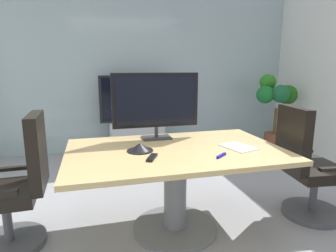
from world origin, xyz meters
name	(u,v)px	position (x,y,z in m)	size (l,w,h in m)	color
ground_plane	(194,236)	(0.00, 0.00, 0.00)	(6.84, 6.84, 0.00)	#99999E
wall_back_glass_partition	(138,69)	(0.00, 2.92, 1.41)	(5.64, 0.10, 2.82)	#9EB2B7
conference_table	(175,171)	(-0.12, 0.16, 0.56)	(1.82, 1.14, 0.76)	tan
office_chair_left	(18,193)	(-1.41, 0.26, 0.46)	(0.60, 0.58, 1.09)	#4C4C51
office_chair_right	(307,172)	(1.16, 0.07, 0.46)	(0.62, 0.60, 1.09)	#4C4C51
tv_monitor	(156,102)	(-0.20, 0.56, 1.11)	(0.84, 0.18, 0.64)	#333338
wall_display_unit	(137,128)	(-0.10, 2.56, 0.44)	(1.20, 0.36, 1.31)	#B7BABC
potted_plant	(276,104)	(2.25, 2.15, 0.81)	(0.74, 0.64, 1.32)	brown
conference_phone	(140,147)	(-0.43, 0.17, 0.79)	(0.22, 0.22, 0.07)	black
remote_control	(152,157)	(-0.37, -0.05, 0.76)	(0.05, 0.17, 0.02)	black
whiteboard_marker	(221,155)	(0.17, -0.14, 0.77)	(0.13, 0.02, 0.02)	#1919A5
paper_notepad	(238,147)	(0.42, 0.07, 0.76)	(0.21, 0.30, 0.01)	white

